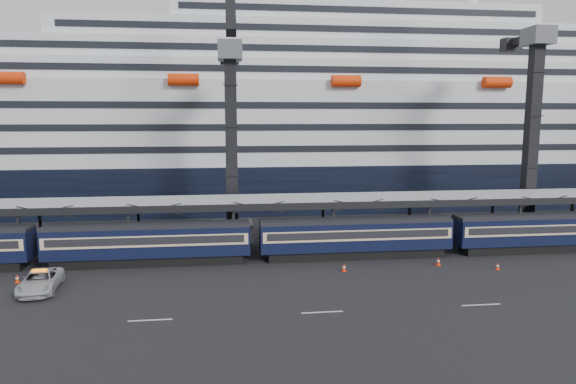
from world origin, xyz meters
name	(u,v)px	position (x,y,z in m)	size (l,w,h in m)	color
ground	(480,286)	(0.00, 0.00, 0.00)	(260.00, 260.00, 0.00)	black
train	(388,235)	(-4.65, 10.00, 2.20)	(133.05, 3.00, 4.05)	black
canopy	(419,198)	(0.00, 14.00, 5.25)	(130.00, 6.25, 5.53)	gray
cruise_ship	(343,127)	(-1.08, 45.99, 12.34)	(214.09, 28.84, 34.00)	black
crane_dark_near	(231,135)	(-20.00, 18.59, 11.93)	(4.50, 17.75, 35.08)	#45474C
crane_dark_mid	(535,122)	(15.00, 17.59, 13.36)	(4.50, 18.24, 39.64)	#45474C
pickup_truck	(40,281)	(-35.58, 3.23, 0.82)	(2.71, 5.87, 1.63)	#A5A6AC
traffic_cone_a	(17,278)	(-38.27, 5.68, 0.37)	(0.38, 0.38, 0.76)	red
traffic_cone_b	(34,291)	(-35.77, 2.28, 0.37)	(0.37, 0.37, 0.74)	red
traffic_cone_c	(344,267)	(-10.19, 5.50, 0.38)	(0.39, 0.39, 0.78)	red
traffic_cone_d	(438,261)	(-0.92, 6.29, 0.39)	(0.40, 0.40, 0.79)	red
traffic_cone_e	(498,266)	(3.89, 4.29, 0.34)	(0.35, 0.35, 0.69)	red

